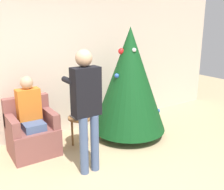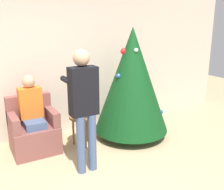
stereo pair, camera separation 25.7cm
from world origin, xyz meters
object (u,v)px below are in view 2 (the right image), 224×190
Objects in this scene: armchair at (34,131)px; person_standing at (84,101)px; christmas_tree at (132,80)px; person_seated at (32,111)px; side_stool at (82,121)px.

person_standing is at bearing -62.27° from armchair.
christmas_tree is 1.58× the size of person_seated.
christmas_tree is at bearing -5.59° from side_stool.
person_seated is 0.73× the size of person_standing.
person_seated reaches higher than armchair.
armchair is at bearing 117.73° from person_standing.
side_stool is (-0.95, 0.09, -0.63)m from christmas_tree.
christmas_tree is 2.21× the size of armchair.
christmas_tree is 1.39m from person_standing.
christmas_tree reaches higher than person_seated.
christmas_tree is 1.90m from armchair.
christmas_tree reaches higher than armchair.
person_seated is (0.00, -0.02, 0.36)m from armchair.
armchair is 0.72× the size of person_seated.
person_seated is (-1.73, 0.28, -0.37)m from christmas_tree.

